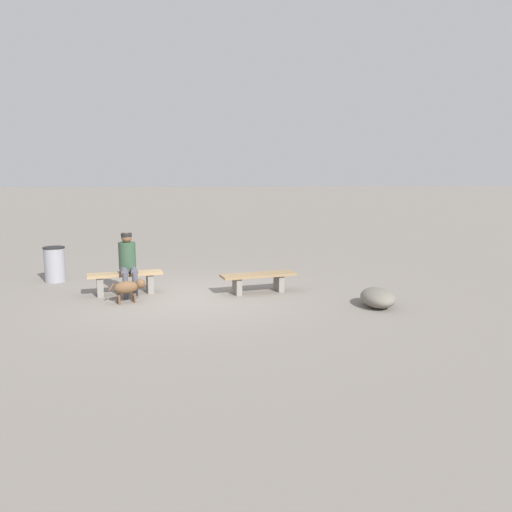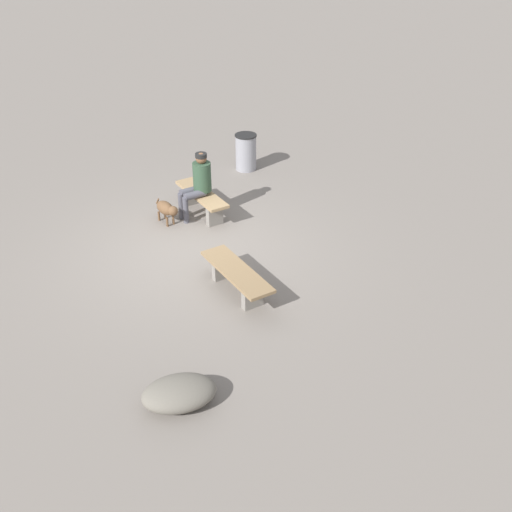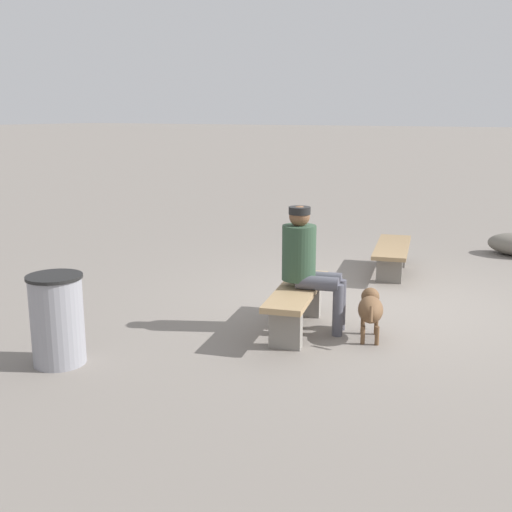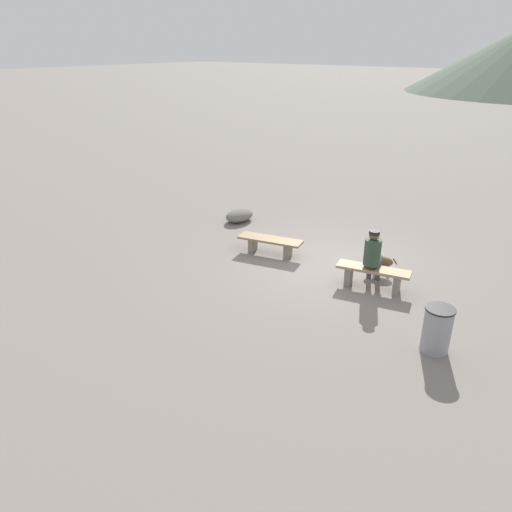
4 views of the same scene
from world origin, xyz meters
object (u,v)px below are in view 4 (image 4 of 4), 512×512
Objects in this scene: boulder at (239,215)px; bench_right at (373,274)px; dog at (380,261)px; trash_bin at (437,330)px; bench_left at (270,243)px; seated_person at (373,253)px.

bench_right is at bearing -17.17° from boulder.
dog is 4.97m from boulder.
trash_bin is (2.08, -2.29, 0.10)m from dog.
trash_bin reaches higher than bench_left.
bench_right is 0.46m from seated_person.
bench_right is 1.92× the size of trash_bin.
trash_bin is at bearing 112.05° from dog.
bench_left is 2.63m from boulder.
dog is at bearing -9.44° from boulder.
bench_right reaches higher than boulder.
bench_left is at bearing 165.00° from seated_person.
seated_person reaches higher than boulder.
seated_person is 1.58× the size of trash_bin.
trash_bin reaches higher than dog.
trash_bin is 0.87× the size of boulder.
dog is at bearing 89.63° from bench_right.
boulder is (-5.00, 1.50, -0.60)m from seated_person.
bench_right is 5.32m from boulder.
bench_left is 2.88m from bench_right.
bench_left is at bearing 163.64° from bench_right.
seated_person is at bearing 141.07° from trash_bin.
dog is at bearing -0.76° from bench_left.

